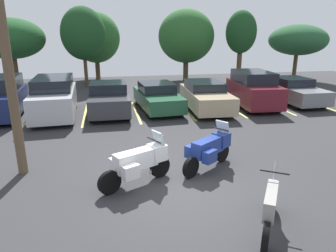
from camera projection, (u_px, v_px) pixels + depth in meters
name	position (u px, v px, depth m)	size (l,w,h in m)	color
ground	(179.00, 187.00, 8.53)	(44.00, 44.00, 0.10)	#2D2D30
motorcycle_touring	(139.00, 162.00, 8.43)	(2.07, 1.29, 1.41)	black
motorcycle_second	(270.00, 208.00, 6.47)	(1.27, 1.85, 1.27)	black
motorcycle_third	(210.00, 148.00, 9.44)	(1.87, 1.41, 1.38)	black
parking_stripes	(111.00, 113.00, 16.05)	(23.53, 4.65, 0.01)	#EAE066
car_navy	(1.00, 98.00, 15.14)	(2.12, 4.60, 1.95)	navy
car_silver	(54.00, 97.00, 15.21)	(2.12, 4.80, 1.91)	#B7B7BC
car_charcoal	(109.00, 99.00, 15.83)	(1.95, 4.34, 1.58)	#38383D
car_green	(158.00, 97.00, 16.64)	(2.19, 4.64, 1.42)	#235638
car_tan	(206.00, 96.00, 16.62)	(2.17, 4.91, 1.48)	tan
car_maroon	(253.00, 89.00, 17.17)	(2.19, 4.36, 1.95)	maroon
car_grey	(294.00, 91.00, 18.22)	(1.93, 4.43, 1.44)	slate
tree_right	(11.00, 39.00, 21.93)	(4.66, 4.66, 4.98)	#4C3823
tree_rear	(186.00, 36.00, 26.03)	(4.66, 4.66, 5.83)	#4C3823
tree_left	(298.00, 40.00, 25.96)	(4.77, 4.77, 4.60)	#4C3823
tree_center_right	(83.00, 34.00, 22.64)	(3.20, 3.20, 5.79)	#4C3823
tree_far_left	(96.00, 38.00, 26.65)	(4.10, 4.10, 5.65)	#4C3823
tree_far_right	(241.00, 33.00, 24.78)	(2.44, 2.44, 5.65)	#4C3823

